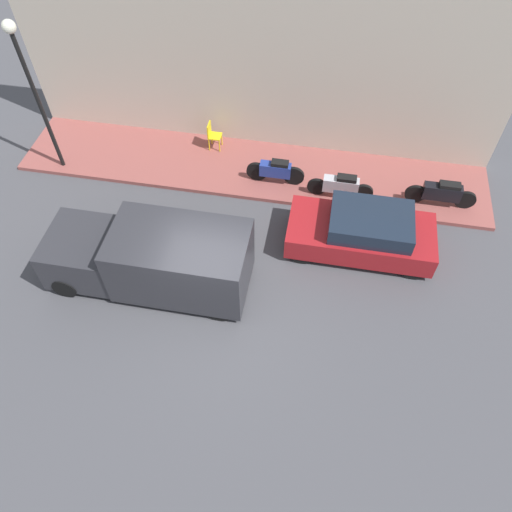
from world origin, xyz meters
The scene contains 10 objects.
ground_plane centered at (0.00, 0.00, 0.00)m, with size 60.00×60.00×0.00m, color #47474C.
sidewalk centered at (5.28, 0.00, 0.06)m, with size 2.64×14.69×0.13m.
building_facade centered at (6.75, 0.00, 2.72)m, with size 0.30×14.69×5.44m.
parked_car centered at (2.66, -3.55, 0.65)m, with size 1.76×3.93×1.34m.
delivery_van centered at (0.58, 1.69, 0.95)m, with size 1.92×5.16×1.87m.
scooter_silver centered at (4.47, -2.84, 0.56)m, with size 0.30×1.95×0.81m.
motorcycle_blue centered at (4.77, -0.84, 0.56)m, with size 0.30×1.78×0.80m.
motorcycle_black centered at (4.66, -5.75, 0.58)m, with size 0.30×2.03×0.84m.
streetlamp centered at (4.33, 5.94, 3.28)m, with size 0.36×0.36×4.67m.
cafe_chair centered at (6.02, 1.41, 0.65)m, with size 0.40×0.40×0.91m.
Camera 1 is at (-6.56, -2.29, 10.80)m, focal length 35.00 mm.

